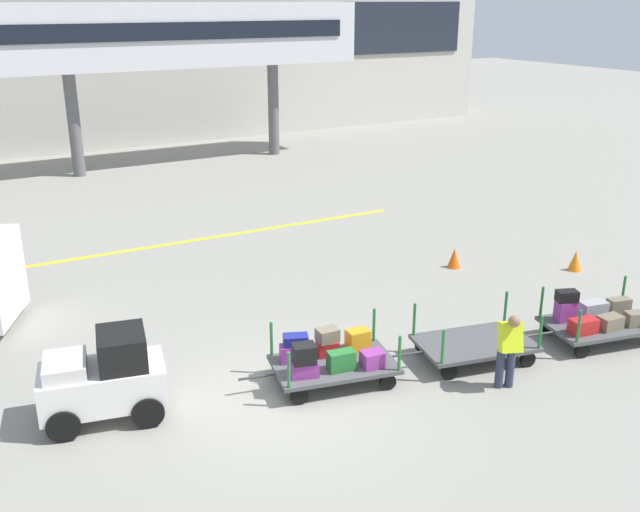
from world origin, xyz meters
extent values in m
plane|color=gray|center=(0.00, 0.00, 0.00)|extent=(120.00, 120.00, 0.00)
cube|color=yellow|center=(0.60, 9.57, 0.00)|extent=(15.97, 0.50, 0.01)
cube|color=#BCB7AD|center=(0.00, 26.00, 4.89)|extent=(51.01, 2.40, 9.79)
cube|color=#1E232D|center=(0.00, 24.75, 5.38)|extent=(48.46, 0.12, 2.80)
cube|color=silver|center=(5.05, 20.00, 5.49)|extent=(16.37, 2.20, 2.60)
cube|color=black|center=(5.05, 18.86, 5.69)|extent=(14.73, 0.08, 0.70)
cylinder|color=#59595B|center=(0.55, 20.00, 2.10)|extent=(0.50, 0.50, 4.19)
cylinder|color=#59595B|center=(9.55, 20.00, 2.10)|extent=(0.50, 0.50, 4.19)
cube|color=white|center=(-3.07, 0.99, 0.63)|extent=(2.29, 1.52, 0.70)
cube|color=black|center=(-2.71, 0.92, 1.28)|extent=(0.99, 1.14, 0.60)
cube|color=silver|center=(-3.63, 1.12, 1.10)|extent=(0.88, 1.06, 0.24)
cylinder|color=black|center=(-3.62, 1.65, 0.28)|extent=(0.59, 0.29, 0.56)
cylinder|color=black|center=(-3.84, 0.63, 0.28)|extent=(0.59, 0.29, 0.56)
cylinder|color=black|center=(-2.29, 1.36, 0.28)|extent=(0.59, 0.29, 0.56)
cylinder|color=black|center=(-2.51, 0.34, 0.28)|extent=(0.59, 0.29, 0.56)
cube|color=#4C4C4F|center=(1.04, 0.10, 0.36)|extent=(2.54, 1.86, 0.08)
cylinder|color=#237033|center=(0.14, 0.96, 0.75)|extent=(0.06, 0.06, 0.70)
cylinder|color=#237033|center=(-0.13, -0.30, 0.75)|extent=(0.06, 0.06, 0.70)
cylinder|color=#237033|center=(2.21, 0.51, 0.75)|extent=(0.06, 0.06, 0.70)
cylinder|color=#237033|center=(1.94, -0.75, 0.75)|extent=(0.06, 0.06, 0.70)
cylinder|color=black|center=(0.32, 0.87, 0.16)|extent=(0.33, 0.17, 0.32)
cylinder|color=black|center=(0.07, -0.29, 0.16)|extent=(0.33, 0.17, 0.32)
cylinder|color=black|center=(2.01, 0.50, 0.16)|extent=(0.33, 0.17, 0.32)
cylinder|color=black|center=(1.76, -0.66, 0.16)|extent=(0.33, 0.17, 0.32)
cylinder|color=#333333|center=(-0.43, 0.42, 0.34)|extent=(0.69, 0.20, 0.05)
cube|color=#8C338C|center=(0.45, 0.53, 0.56)|extent=(0.64, 0.43, 0.33)
cube|color=#8C338C|center=(0.30, -0.08, 0.54)|extent=(0.57, 0.43, 0.28)
cube|color=red|center=(1.09, 0.44, 0.55)|extent=(0.48, 0.42, 0.29)
cube|color=#236B2D|center=(1.01, -0.20, 0.59)|extent=(0.54, 0.34, 0.38)
cube|color=orange|center=(1.71, 0.33, 0.61)|extent=(0.46, 0.35, 0.42)
cube|color=#8C338C|center=(1.59, -0.39, 0.55)|extent=(0.45, 0.38, 0.31)
cube|color=navy|center=(0.45, 0.53, 0.83)|extent=(0.55, 0.45, 0.20)
cube|color=black|center=(0.30, -0.08, 0.86)|extent=(0.48, 0.43, 0.35)
cube|color=#726651|center=(1.09, 0.44, 0.82)|extent=(0.41, 0.33, 0.26)
cube|color=#4C4C4F|center=(3.97, -0.53, 0.36)|extent=(2.54, 1.86, 0.08)
cylinder|color=#237033|center=(3.07, 0.32, 0.75)|extent=(0.06, 0.06, 0.70)
cylinder|color=#237033|center=(2.80, -0.94, 0.75)|extent=(0.06, 0.06, 0.70)
cylinder|color=#237033|center=(5.14, -0.13, 0.75)|extent=(0.06, 0.06, 0.70)
cylinder|color=#237033|center=(4.87, -1.39, 0.75)|extent=(0.06, 0.06, 0.70)
cylinder|color=black|center=(3.25, 0.23, 0.16)|extent=(0.33, 0.17, 0.32)
cylinder|color=black|center=(3.00, -0.93, 0.16)|extent=(0.33, 0.17, 0.32)
cylinder|color=black|center=(4.94, -0.13, 0.16)|extent=(0.33, 0.17, 0.32)
cylinder|color=black|center=(4.69, -1.30, 0.16)|extent=(0.33, 0.17, 0.32)
cylinder|color=#333333|center=(2.50, -0.21, 0.34)|extent=(0.69, 0.20, 0.05)
cube|color=#4C4C4F|center=(6.90, -1.17, 0.36)|extent=(2.54, 1.86, 0.08)
cylinder|color=#237033|center=(6.00, -0.31, 0.75)|extent=(0.06, 0.06, 0.70)
cylinder|color=#237033|center=(5.73, -1.57, 0.75)|extent=(0.06, 0.06, 0.70)
cylinder|color=#237033|center=(8.07, -0.76, 0.75)|extent=(0.06, 0.06, 0.70)
cylinder|color=black|center=(6.19, -0.40, 0.16)|extent=(0.33, 0.17, 0.32)
cylinder|color=black|center=(5.93, -1.57, 0.16)|extent=(0.33, 0.17, 0.32)
cylinder|color=black|center=(7.87, -0.77, 0.16)|extent=(0.33, 0.17, 0.32)
cylinder|color=#333333|center=(5.44, -0.85, 0.34)|extent=(0.69, 0.20, 0.05)
cube|color=#8C338C|center=(6.30, -0.72, 0.63)|extent=(0.45, 0.36, 0.45)
cube|color=red|center=(6.16, -1.33, 0.56)|extent=(0.61, 0.39, 0.31)
cube|color=#99999E|center=(6.99, -0.87, 0.57)|extent=(0.64, 0.44, 0.35)
cube|color=#726651|center=(6.82, -1.46, 0.54)|extent=(0.52, 0.36, 0.29)
cube|color=#726651|center=(7.63, -1.02, 0.57)|extent=(0.54, 0.37, 0.34)
cube|color=#726651|center=(7.48, -1.64, 0.55)|extent=(0.62, 0.43, 0.31)
cube|color=black|center=(6.30, -0.72, 0.97)|extent=(0.51, 0.42, 0.24)
cylinder|color=#2D334C|center=(3.64, -1.62, 0.41)|extent=(0.16, 0.16, 0.82)
cylinder|color=#2D334C|center=(3.82, -1.70, 0.41)|extent=(0.16, 0.16, 0.82)
cube|color=#D1E51E|center=(3.69, -1.75, 1.09)|extent=(0.54, 0.55, 0.61)
sphere|color=#8C6647|center=(3.64, -1.86, 1.45)|extent=(0.22, 0.22, 0.22)
cone|color=orange|center=(9.74, 2.04, 0.28)|extent=(0.36, 0.36, 0.55)
cone|color=#EA590F|center=(7.05, 3.83, 0.28)|extent=(0.36, 0.36, 0.55)
camera|label=1|loc=(-5.20, -10.33, 6.90)|focal=40.31mm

